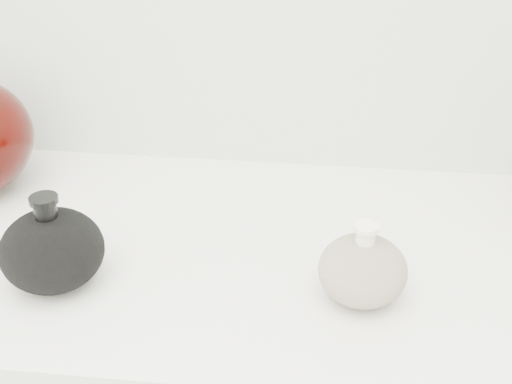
# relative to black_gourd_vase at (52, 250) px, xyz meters

# --- Properties ---
(black_gourd_vase) EXTENTS (0.16, 0.16, 0.12)m
(black_gourd_vase) POSITION_rel_black_gourd_vase_xyz_m (0.00, 0.00, 0.00)
(black_gourd_vase) COLOR black
(black_gourd_vase) RESTS_ON display_counter
(cream_gourd_vase) EXTENTS (0.12, 0.12, 0.10)m
(cream_gourd_vase) POSITION_rel_black_gourd_vase_xyz_m (0.37, 0.01, -0.01)
(cream_gourd_vase) COLOR beige
(cream_gourd_vase) RESTS_ON display_counter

